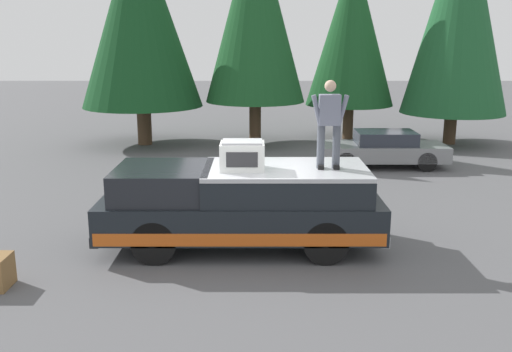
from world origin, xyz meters
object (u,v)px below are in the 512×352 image
Objects in this scene: pickup_truck at (241,205)px; parked_car_grey at (382,149)px; person_on_truck_bed at (329,122)px; compressor_unit at (242,155)px.

pickup_truck is 1.35× the size of parked_car_grey.
person_on_truck_bed is 0.41× the size of parked_car_grey.
person_on_truck_bed is at bearing -85.61° from compressor_unit.
person_on_truck_bed reaches higher than compressor_unit.
person_on_truck_bed is at bearing -92.53° from pickup_truck.
pickup_truck is at bearing 149.03° from parked_car_grey.
parked_car_grey is at bearing -20.15° from person_on_truck_bed.
compressor_unit reaches higher than parked_car_grey.
compressor_unit is at bearing 94.39° from person_on_truck_bed.
compressor_unit is 8.84m from parked_car_grey.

